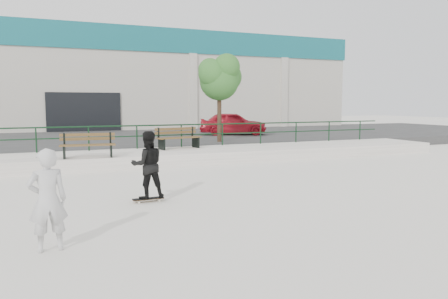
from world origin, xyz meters
name	(u,v)px	position (x,y,z in m)	size (l,w,h in m)	color
ground	(198,229)	(0.00, 0.00, 0.00)	(120.00, 120.00, 0.00)	white
ledge	(119,159)	(0.00, 9.50, 0.25)	(30.00, 3.00, 0.50)	beige
parking_strip	(95,142)	(0.00, 18.00, 0.25)	(60.00, 14.00, 0.50)	#313131
railing	(113,132)	(0.00, 10.80, 1.24)	(28.00, 0.06, 1.03)	#13351C
commercial_building	(75,78)	(0.00, 31.99, 4.58)	(44.20, 16.33, 8.00)	beige
bench_left	(88,145)	(-1.26, 8.47, 0.94)	(1.98, 0.75, 0.89)	#503A1B
bench_right	(178,138)	(2.67, 10.19, 0.96)	(2.08, 0.98, 0.93)	#503A1B
tree	(220,76)	(5.62, 12.65, 3.80)	(2.48, 2.20, 4.41)	#412D20
red_car	(233,123)	(8.22, 16.86, 1.21)	(1.67, 4.15, 1.42)	#AD1524
skateboard	(148,199)	(-0.38, 2.71, 0.07)	(0.79, 0.24, 0.09)	black
standing_skater	(148,165)	(-0.38, 2.71, 0.94)	(0.82, 0.64, 1.69)	black
seated_skater	(48,200)	(-2.74, -0.27, 0.87)	(0.63, 0.42, 1.74)	silver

